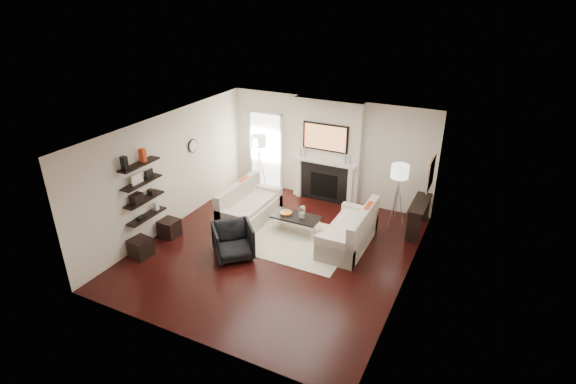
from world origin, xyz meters
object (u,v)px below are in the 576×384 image
at_px(coffee_table, 296,217).
at_px(armchair, 233,240).
at_px(loveseat_right_base, 347,237).
at_px(ottoman_near, 169,228).
at_px(lamp_left_shade, 259,141).
at_px(loveseat_left_base, 250,213).
at_px(lamp_right_shade, 400,171).

distance_m(coffee_table, armchair, 1.68).
bearing_deg(loveseat_right_base, ottoman_near, -159.67).
relative_size(lamp_left_shade, ottoman_near, 1.00).
relative_size(coffee_table, lamp_left_shade, 2.75).
height_order(loveseat_left_base, lamp_right_shade, lamp_right_shade).
bearing_deg(armchair, ottoman_near, 133.92).
relative_size(coffee_table, lamp_right_shade, 2.75).
xyz_separation_m(armchair, lamp_right_shade, (2.74, 2.72, 1.05)).
bearing_deg(loveseat_left_base, armchair, -72.31).
height_order(coffee_table, lamp_left_shade, lamp_left_shade).
bearing_deg(lamp_left_shade, loveseat_right_base, -28.12).
bearing_deg(coffee_table, armchair, -116.60).
height_order(coffee_table, armchair, armchair).
relative_size(loveseat_right_base, armchair, 2.23).
distance_m(loveseat_left_base, ottoman_near, 1.93).
bearing_deg(lamp_right_shade, loveseat_left_base, -159.54).
bearing_deg(ottoman_near, armchair, -2.43).
xyz_separation_m(loveseat_left_base, armchair, (0.48, -1.51, 0.19)).
bearing_deg(lamp_right_shade, loveseat_right_base, -120.61).
xyz_separation_m(armchair, lamp_left_shade, (-1.16, 3.17, 1.05)).
relative_size(loveseat_left_base, ottoman_near, 4.50).
distance_m(loveseat_right_base, lamp_left_shade, 3.80).
bearing_deg(ottoman_near, coffee_table, 29.39).
bearing_deg(ottoman_near, loveseat_right_base, 20.33).
bearing_deg(loveseat_left_base, lamp_right_shade, 20.46).
height_order(coffee_table, ottoman_near, coffee_table).
bearing_deg(armchair, loveseat_left_base, 64.04).
height_order(loveseat_right_base, ottoman_near, loveseat_right_base).
distance_m(loveseat_right_base, coffee_table, 1.28).
xyz_separation_m(loveseat_left_base, loveseat_right_base, (2.50, -0.03, 0.00)).
relative_size(armchair, ottoman_near, 2.02).
bearing_deg(lamp_left_shade, armchair, -69.99).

